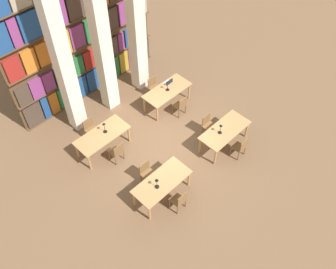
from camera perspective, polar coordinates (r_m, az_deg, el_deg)
The scene contains 22 objects.
ground_plane at distance 13.31m, azimuth -0.42°, elevation -1.65°, with size 40.00×40.00×0.00m, color brown.
bookshelf_bank at distance 13.98m, azimuth -13.04°, elevation 14.87°, with size 6.19×0.35×5.50m.
pillar_left at distance 12.37m, azimuth -15.86°, elevation 10.90°, with size 0.50×0.50×6.00m.
pillar_center at distance 12.99m, azimuth -10.18°, elevation 14.15°, with size 0.50×0.50×6.00m.
pillar_right at distance 13.76m, azimuth -4.94°, elevation 16.95°, with size 0.50×0.50×6.00m.
reading_table_0 at distance 11.55m, azimuth -0.95°, elevation -7.40°, with size 1.89×0.86×0.78m.
chair_0 at distance 11.48m, azimuth 1.74°, elevation -9.95°, with size 0.42×0.40×0.88m.
chair_1 at distance 12.04m, azimuth -3.20°, elevation -5.81°, with size 0.42×0.40×0.88m.
desk_lamp_0 at distance 11.14m, azimuth -1.73°, elevation -7.22°, with size 0.14×0.14×0.42m.
reading_table_1 at distance 12.96m, azimuth 8.63°, elevation 0.45°, with size 1.89×0.86×0.78m.
chair_2 at distance 12.89m, azimuth 10.96°, elevation -1.84°, with size 0.42×0.40×0.88m.
chair_3 at distance 13.38m, azimuth 6.17°, elevation 1.50°, with size 0.42×0.40×0.88m.
desk_lamp_1 at distance 12.57m, azimuth 8.03°, elevation 1.09°, with size 0.14×0.14×0.41m.
reading_table_2 at distance 12.87m, azimuth -9.99°, elevation -0.29°, with size 1.89×0.86×0.78m.
chair_4 at distance 12.64m, azimuth -7.77°, elevation -2.57°, with size 0.42×0.40×0.88m.
chair_5 at distance 13.45m, azimuth -11.67°, elevation 0.84°, with size 0.42×0.40×0.88m.
desk_lamp_2 at distance 12.64m, azimuth -9.72°, elevation 1.30°, with size 0.14×0.14×0.45m.
reading_table_3 at distance 14.20m, azimuth -0.15°, elevation 6.54°, with size 1.89×0.86×0.78m.
chair_6 at distance 13.99m, azimuth 1.91°, elevation 4.50°, with size 0.42×0.40×0.88m.
chair_7 at distance 14.72m, azimuth -2.14°, elevation 7.26°, with size 0.42×0.40×0.88m.
desk_lamp_3 at distance 13.96m, azimuth -0.08°, elevation 7.61°, with size 0.14×0.14×0.40m.
laptop at distance 14.39m, azimuth 0.03°, elevation 7.94°, with size 0.32×0.22×0.21m.
Camera 1 is at (-5.85, -5.95, 10.37)m, focal length 40.00 mm.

